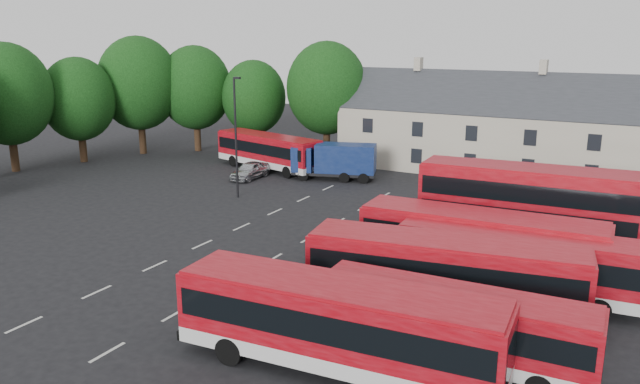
{
  "coord_description": "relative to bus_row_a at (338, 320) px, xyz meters",
  "views": [
    {
      "loc": [
        22.98,
        -25.46,
        12.17
      ],
      "look_at": [
        4.22,
        8.9,
        2.2
      ],
      "focal_mm": 35.0,
      "sensor_mm": 36.0,
      "label": 1
    }
  ],
  "objects": [
    {
      "name": "bus_row_b",
      "position": [
        3.51,
        2.62,
        -0.31
      ],
      "size": [
        10.47,
        2.77,
        2.94
      ],
      "rotation": [
        0.0,
        0.0,
        0.03
      ],
      "color": "silver",
      "rests_on": "ground"
    },
    {
      "name": "lane_markings",
      "position": [
        -11.1,
        8.9,
        -2.07
      ],
      "size": [
        5.15,
        33.8,
        0.01
      ],
      "color": "beige",
      "rests_on": "ground"
    },
    {
      "name": "terrace_houses",
      "position": [
        0.4,
        36.9,
        1.78
      ],
      "size": [
        35.7,
        7.13,
        10.06
      ],
      "color": "beige",
      "rests_on": "ground"
    },
    {
      "name": "silver_car",
      "position": [
        -21.07,
        24.6,
        -1.34
      ],
      "size": [
        1.8,
        4.36,
        1.48
      ],
      "primitive_type": "imported",
      "rotation": [
        0.0,
        0.0,
        0.01
      ],
      "color": "#B0B3B8",
      "rests_on": "ground"
    },
    {
      "name": "bus_dd_north",
      "position": [
        4.47,
        20.02,
        0.43
      ],
      "size": [
        10.89,
        3.23,
        4.41
      ],
      "rotation": [
        0.0,
        0.0,
        0.07
      ],
      "color": "silver",
      "rests_on": "ground"
    },
    {
      "name": "treeline",
      "position": [
        -34.34,
        26.27,
        4.6
      ],
      "size": [
        29.92,
        32.59,
        12.01
      ],
      "color": "black",
      "rests_on": "ground"
    },
    {
      "name": "bus_north",
      "position": [
        -21.61,
        28.38,
        -0.14
      ],
      "size": [
        11.71,
        5.36,
        3.23
      ],
      "rotation": [
        0.0,
        0.0,
        -0.25
      ],
      "color": "silver",
      "rests_on": "ground"
    },
    {
      "name": "bus_row_c",
      "position": [
        1.81,
        6.82,
        -0.01
      ],
      "size": [
        12.43,
        4.63,
        3.43
      ],
      "rotation": [
        0.0,
        0.0,
        0.16
      ],
      "color": "silver",
      "rests_on": "ground"
    },
    {
      "name": "box_truck",
      "position": [
        -14.47,
        27.82,
        -0.34
      ],
      "size": [
        7.4,
        4.26,
        3.09
      ],
      "rotation": [
        0.0,
        0.0,
        0.31
      ],
      "color": "black",
      "rests_on": "ground"
    },
    {
      "name": "bus_row_d",
      "position": [
        4.38,
        10.16,
        -0.15
      ],
      "size": [
        11.47,
        3.33,
        3.2
      ],
      "rotation": [
        0.0,
        0.0,
        0.06
      ],
      "color": "silver",
      "rests_on": "ground"
    },
    {
      "name": "bus_row_e",
      "position": [
        2.15,
        11.63,
        -0.02
      ],
      "size": [
        12.24,
        3.28,
        3.43
      ],
      "rotation": [
        0.0,
        0.0,
        0.04
      ],
      "color": "silver",
      "rests_on": "ground"
    },
    {
      "name": "lamppost",
      "position": [
        -18.24,
        18.92,
        2.78
      ],
      "size": [
        0.63,
        0.24,
        9.11
      ],
      "rotation": [
        0.0,
        0.0,
        0.02
      ],
      "color": "black",
      "rests_on": "ground"
    },
    {
      "name": "ground",
      "position": [
        -13.6,
        6.9,
        -2.08
      ],
      "size": [
        140.0,
        140.0,
        0.0
      ],
      "primitive_type": "plane",
      "color": "black",
      "rests_on": "ground"
    },
    {
      "name": "bus_row_a",
      "position": [
        0.0,
        0.0,
        0.0
      ],
      "size": [
        12.39,
        3.62,
        3.46
      ],
      "rotation": [
        0.0,
        0.0,
        0.07
      ],
      "color": "silver",
      "rests_on": "ground"
    },
    {
      "name": "bus_dd_south",
      "position": [
        3.33,
        17.04,
        0.71
      ],
      "size": [
        12.07,
        3.34,
        4.9
      ],
      "rotation": [
        0.0,
        0.0,
        0.05
      ],
      "color": "silver",
      "rests_on": "ground"
    }
  ]
}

